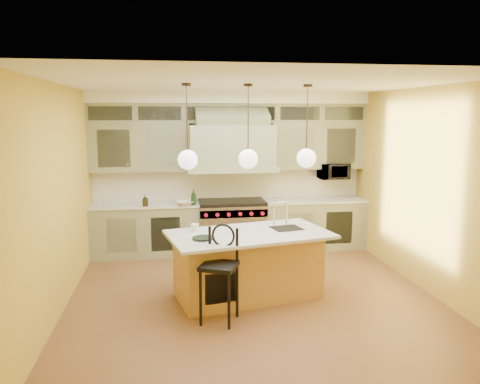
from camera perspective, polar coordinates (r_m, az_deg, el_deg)
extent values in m
plane|color=brown|center=(6.73, 1.45, -12.43)|extent=(5.00, 5.00, 0.00)
plane|color=white|center=(6.26, 1.56, 13.05)|extent=(5.00, 5.00, 0.00)
plane|color=gold|center=(8.78, -1.32, 2.53)|extent=(5.00, 0.00, 5.00)
plane|color=gold|center=(3.95, 7.83, -6.14)|extent=(5.00, 0.00, 5.00)
plane|color=gold|center=(6.40, -21.14, -0.70)|extent=(0.00, 5.00, 5.00)
plane|color=gold|center=(7.19, 21.52, 0.34)|extent=(0.00, 5.00, 5.00)
cube|color=gray|center=(8.58, -11.38, -4.61)|extent=(1.90, 0.65, 0.90)
cube|color=gray|center=(8.97, 8.86, -3.93)|extent=(1.90, 0.65, 0.90)
cube|color=silver|center=(8.48, -11.48, -1.53)|extent=(1.90, 0.68, 0.04)
cube|color=silver|center=(8.87, 8.94, -0.98)|extent=(1.90, 0.68, 0.04)
cube|color=beige|center=(8.79, -1.30, 1.02)|extent=(5.00, 0.04, 0.56)
cube|color=gray|center=(8.51, -12.16, 5.31)|extent=(1.75, 0.35, 0.85)
cube|color=gray|center=(8.91, 9.28, 5.58)|extent=(1.75, 0.35, 0.85)
cube|color=gray|center=(8.39, -1.04, 5.63)|extent=(1.50, 0.70, 0.75)
cube|color=gray|center=(8.42, -1.03, 2.92)|extent=(1.60, 0.76, 0.10)
cube|color=#333833|center=(8.54, -1.20, 9.56)|extent=(5.00, 0.35, 0.35)
cube|color=white|center=(8.53, -1.19, 11.41)|extent=(5.00, 0.47, 0.20)
cube|color=silver|center=(8.62, -1.01, -4.37)|extent=(1.20, 0.70, 0.90)
cube|color=black|center=(8.51, -1.02, -1.23)|extent=(1.20, 0.70, 0.06)
cube|color=silver|center=(8.23, -0.72, -2.66)|extent=(1.20, 0.06, 0.14)
cube|color=#A97D3C|center=(6.54, 0.96, -8.98)|extent=(2.05, 1.28, 0.88)
cube|color=silver|center=(6.36, 1.13, -5.17)|extent=(2.35, 1.58, 0.04)
cube|color=black|center=(6.64, 5.72, -4.60)|extent=(0.47, 0.44, 0.05)
cylinder|color=black|center=(5.72, -4.83, -12.81)|extent=(0.04, 0.04, 0.68)
cylinder|color=black|center=(5.62, -1.36, -13.21)|extent=(0.04, 0.04, 0.68)
cylinder|color=black|center=(6.03, -3.65, -11.61)|extent=(0.04, 0.04, 0.68)
cylinder|color=black|center=(5.93, -0.35, -11.95)|extent=(0.04, 0.04, 0.68)
cube|color=black|center=(5.70, -2.57, -9.00)|extent=(0.55, 0.55, 0.05)
torus|color=black|center=(5.76, -2.05, -5.33)|extent=(0.29, 0.15, 0.30)
imported|color=black|center=(8.99, 11.32, 2.51)|extent=(0.54, 0.37, 0.30)
imported|color=black|center=(8.21, -5.67, -0.64)|extent=(0.12, 0.12, 0.27)
imported|color=black|center=(8.22, -11.49, -1.01)|extent=(0.10, 0.10, 0.21)
imported|color=silver|center=(8.22, -6.76, -1.35)|extent=(0.32, 0.32, 0.07)
imported|color=white|center=(6.47, -5.52, -4.32)|extent=(0.13, 0.13, 0.10)
cylinder|color=#2D2319|center=(6.14, -6.56, 12.88)|extent=(0.12, 0.12, 0.03)
cylinder|color=#2D2319|center=(6.12, -6.48, 8.72)|extent=(0.02, 0.02, 0.93)
sphere|color=white|center=(6.15, -6.39, 3.92)|extent=(0.26, 0.26, 0.26)
cylinder|color=#2D2319|center=(6.22, 1.02, 12.89)|extent=(0.12, 0.12, 0.03)
cylinder|color=#2D2319|center=(6.21, 1.01, 8.79)|extent=(0.02, 0.02, 0.93)
sphere|color=white|center=(6.23, 0.99, 4.05)|extent=(0.26, 0.26, 0.26)
cylinder|color=#2D2319|center=(6.40, 8.28, 12.70)|extent=(0.12, 0.12, 0.03)
cylinder|color=#2D2319|center=(6.39, 8.19, 8.71)|extent=(0.02, 0.02, 0.93)
sphere|color=white|center=(6.41, 8.08, 4.11)|extent=(0.26, 0.26, 0.26)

